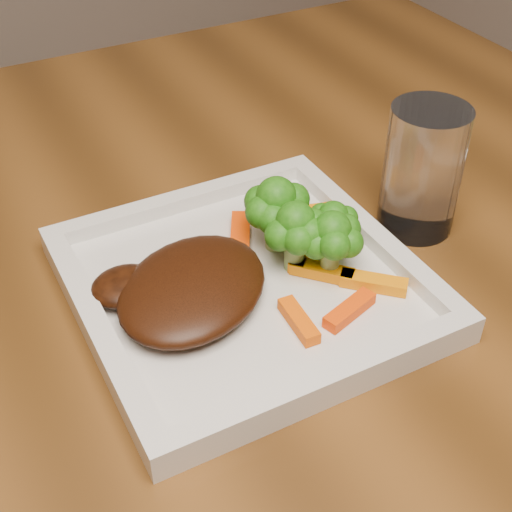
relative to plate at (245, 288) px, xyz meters
name	(u,v)px	position (x,y,z in m)	size (l,w,h in m)	color
plate	(245,288)	(0.00, 0.00, 0.00)	(0.27, 0.27, 0.01)	silver
steak	(192,288)	(-0.05, 0.00, 0.02)	(0.14, 0.11, 0.03)	#371708
broccoli_0	(276,214)	(0.05, 0.03, 0.04)	(0.07, 0.07, 0.07)	#157A14
broccoli_1	(333,223)	(0.08, 0.00, 0.04)	(0.05, 0.05, 0.06)	#1D6A11
broccoli_2	(331,246)	(0.07, -0.02, 0.04)	(0.06, 0.06, 0.06)	#226210
broccoli_3	(295,238)	(0.05, 0.00, 0.04)	(0.06, 0.06, 0.06)	#207613
carrot_0	(349,310)	(0.05, -0.07, 0.01)	(0.05, 0.01, 0.01)	#F54204
carrot_1	(374,283)	(0.09, -0.05, 0.01)	(0.05, 0.01, 0.01)	orange
carrot_2	(299,321)	(0.01, -0.06, 0.01)	(0.05, 0.01, 0.01)	#EF5603
carrot_3	(319,212)	(0.10, 0.05, 0.01)	(0.06, 0.02, 0.01)	orange
carrot_4	(240,236)	(0.02, 0.05, 0.01)	(0.06, 0.02, 0.01)	#FF4304
carrot_5	(322,271)	(0.06, -0.02, 0.01)	(0.05, 0.01, 0.01)	orange
carrot_6	(303,252)	(0.06, 0.01, 0.01)	(0.05, 0.01, 0.01)	orange
drinking_glass	(422,170)	(0.19, 0.01, 0.05)	(0.07, 0.07, 0.12)	white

